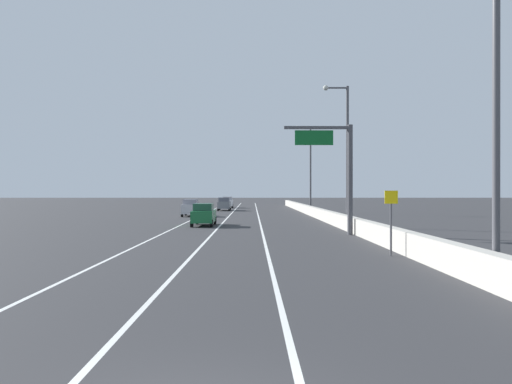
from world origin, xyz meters
name	(u,v)px	position (x,y,z in m)	size (l,w,h in m)	color
ground_plane	(247,213)	(0.00, 64.00, 0.00)	(320.00, 320.00, 0.00)	#2D2D30
lane_stripe_left	(200,216)	(-5.50, 55.00, 0.00)	(0.16, 130.00, 0.00)	silver
lane_stripe_center	(229,216)	(-2.00, 55.00, 0.00)	(0.16, 130.00, 0.00)	silver
lane_stripe_right	(258,216)	(1.50, 55.00, 0.00)	(0.16, 130.00, 0.00)	silver
jersey_barrier_right	(332,218)	(8.04, 40.00, 0.55)	(0.60, 120.00, 1.10)	#B2ADA3
overhead_sign_gantry	(339,165)	(6.69, 28.12, 4.73)	(4.68, 0.36, 7.50)	#47474C
speed_advisory_sign	(391,218)	(7.14, 16.89, 1.76)	(0.60, 0.11, 3.00)	#4C4C51
lamp_post_right_near	(489,76)	(8.30, 9.77, 6.64)	(2.14, 0.44, 11.74)	#4C4C51
lamp_post_right_second	(345,147)	(8.43, 35.57, 6.64)	(2.14, 0.44, 11.74)	#4C4C51
lamp_post_right_third	(309,164)	(8.35, 61.37, 6.64)	(2.14, 0.44, 11.74)	#4C4C51
car_green_0	(204,215)	(-3.39, 37.25, 0.96)	(1.85, 4.79, 1.92)	#196033
car_white_1	(228,202)	(-3.58, 83.98, 1.00)	(1.96, 4.13, 2.01)	white
car_gray_2	(224,204)	(-3.52, 71.37, 1.01)	(1.87, 4.73, 2.02)	slate
car_silver_3	(191,208)	(-6.51, 53.91, 1.01)	(1.97, 4.76, 2.03)	#B7B7BC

